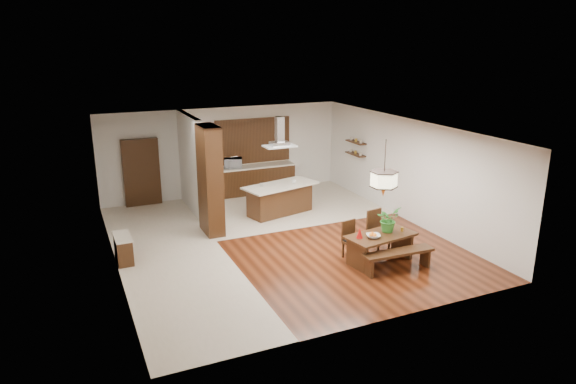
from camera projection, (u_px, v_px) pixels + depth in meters
name	position (u px, v px, depth m)	size (l,w,h in m)	color
room_shell	(277.00, 162.00, 12.75)	(9.00, 9.04, 2.92)	#3E190B
tile_hallway	(172.00, 257.00, 12.26)	(2.50, 9.00, 0.01)	beige
tile_kitchen	(283.00, 206.00, 16.01)	(5.50, 4.00, 0.01)	beige
soffit_band	(277.00, 129.00, 12.51)	(8.00, 9.00, 0.02)	#3C230F
partition_pier	(210.00, 180.00, 13.43)	(0.45, 1.00, 2.90)	black
partition_stub	(191.00, 163.00, 15.27)	(0.18, 2.40, 2.90)	silver
hallway_console	(123.00, 249.00, 11.93)	(0.37, 0.88, 0.63)	black
hallway_doorway	(142.00, 172.00, 15.84)	(1.10, 0.20, 2.10)	black
rear_counter	(256.00, 179.00, 17.27)	(2.60, 0.62, 0.95)	black
kitchen_window	(253.00, 141.00, 17.13)	(2.60, 0.08, 1.50)	olive
shelf_lower	(355.00, 154.00, 16.72)	(0.26, 0.90, 0.04)	black
shelf_upper	(356.00, 142.00, 16.61)	(0.26, 0.90, 0.04)	black
dining_table	(380.00, 242.00, 11.86)	(1.72, 1.04, 0.68)	black
dining_bench	(398.00, 261.00, 11.46)	(1.69, 0.37, 0.48)	black
dining_chair_left	(353.00, 240.00, 12.06)	(0.40, 0.40, 0.90)	black
dining_chair_right	(379.00, 231.00, 12.47)	(0.45, 0.45, 1.02)	black
pendant_lantern	(384.00, 168.00, 11.36)	(0.64, 0.64, 1.31)	#FFF6C3
foliage_plant	(388.00, 219.00, 11.93)	(0.54, 0.47, 0.60)	#2F7A28
fruit_bowl	(373.00, 236.00, 11.62)	(0.31, 0.31, 0.08)	beige
napkin_cone	(360.00, 233.00, 11.58)	(0.15, 0.15, 0.24)	#A90F0C
gold_ornament	(402.00, 229.00, 12.01)	(0.07, 0.07, 0.10)	gold
kitchen_island	(280.00, 199.00, 15.18)	(2.37, 1.46, 0.91)	black
range_hood	(280.00, 132.00, 14.61)	(0.90, 0.55, 0.87)	silver
island_cup	(294.00, 182.00, 15.16)	(0.13, 0.13, 0.10)	white
microwave	(233.00, 163.00, 16.80)	(0.58, 0.39, 0.32)	silver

